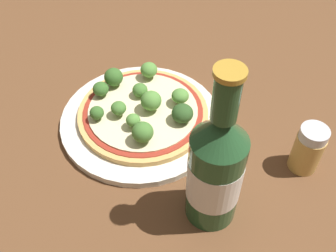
% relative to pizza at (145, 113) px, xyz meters
% --- Properties ---
extents(ground_plane, '(3.00, 3.00, 0.00)m').
position_rel_pizza_xyz_m(ground_plane, '(-0.00, 0.01, -0.02)').
color(ground_plane, brown).
extents(plate, '(0.26, 0.26, 0.01)m').
position_rel_pizza_xyz_m(plate, '(-0.00, -0.01, -0.01)').
color(plate, silver).
rests_on(plate, ground_plane).
extents(pizza, '(0.21, 0.21, 0.01)m').
position_rel_pizza_xyz_m(pizza, '(0.00, 0.00, 0.00)').
color(pizza, tan).
rests_on(pizza, plate).
extents(broccoli_floret_0, '(0.03, 0.03, 0.03)m').
position_rel_pizza_xyz_m(broccoli_floret_0, '(-0.05, 0.06, 0.02)').
color(broccoli_floret_0, '#89A866').
rests_on(broccoli_floret_0, pizza).
extents(broccoli_floret_1, '(0.03, 0.03, 0.03)m').
position_rel_pizza_xyz_m(broccoli_floret_1, '(0.03, 0.05, 0.02)').
color(broccoli_floret_1, '#89A866').
rests_on(broccoli_floret_1, pizza).
extents(broccoli_floret_2, '(0.03, 0.03, 0.03)m').
position_rel_pizza_xyz_m(broccoli_floret_2, '(-0.08, -0.02, 0.02)').
color(broccoli_floret_2, '#89A866').
rests_on(broccoli_floret_2, pizza).
extents(broccoli_floret_3, '(0.02, 0.02, 0.02)m').
position_rel_pizza_xyz_m(broccoli_floret_3, '(-0.04, -0.06, 0.02)').
color(broccoli_floret_3, '#89A866').
rests_on(broccoli_floret_3, pizza).
extents(broccoli_floret_4, '(0.03, 0.03, 0.03)m').
position_rel_pizza_xyz_m(broccoli_floret_4, '(0.06, 0.02, 0.02)').
color(broccoli_floret_4, '#89A866').
rests_on(broccoli_floret_4, pizza).
extents(broccoli_floret_5, '(0.03, 0.03, 0.03)m').
position_rel_pizza_xyz_m(broccoli_floret_5, '(0.04, -0.05, 0.03)').
color(broccoli_floret_5, '#89A866').
rests_on(broccoli_floret_5, pizza).
extents(broccoli_floret_6, '(0.03, 0.03, 0.02)m').
position_rel_pizza_xyz_m(broccoli_floret_6, '(-0.03, 0.02, 0.02)').
color(broccoli_floret_6, '#89A866').
rests_on(broccoli_floret_6, pizza).
extents(broccoli_floret_7, '(0.03, 0.03, 0.03)m').
position_rel_pizza_xyz_m(broccoli_floret_7, '(-0.08, 0.01, 0.02)').
color(broccoli_floret_7, '#89A866').
rests_on(broccoli_floret_7, pizza).
extents(broccoli_floret_8, '(0.02, 0.02, 0.03)m').
position_rel_pizza_xyz_m(broccoli_floret_8, '(-0.02, -0.04, 0.02)').
color(broccoli_floret_8, '#89A866').
rests_on(broccoli_floret_8, pizza).
extents(broccoli_floret_9, '(0.03, 0.03, 0.04)m').
position_rel_pizza_xyz_m(broccoli_floret_9, '(0.01, 0.01, 0.03)').
color(broccoli_floret_9, '#89A866').
rests_on(broccoli_floret_9, pizza).
extents(broccoli_floret_10, '(0.02, 0.02, 0.03)m').
position_rel_pizza_xyz_m(broccoli_floret_10, '(0.01, -0.04, 0.02)').
color(broccoli_floret_10, '#89A866').
rests_on(broccoli_floret_10, pizza).
extents(beer_bottle, '(0.07, 0.07, 0.25)m').
position_rel_pizza_xyz_m(beer_bottle, '(0.18, -0.06, 0.07)').
color(beer_bottle, '#234C28').
rests_on(beer_bottle, ground_plane).
extents(pepper_shaker, '(0.04, 0.04, 0.08)m').
position_rel_pizza_xyz_m(pepper_shaker, '(0.24, 0.10, 0.02)').
color(pepper_shaker, tan).
rests_on(pepper_shaker, ground_plane).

